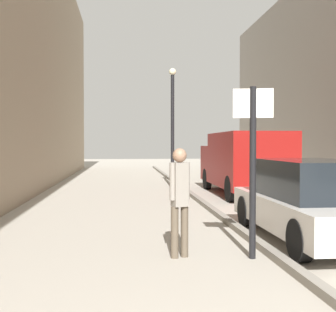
% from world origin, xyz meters
% --- Properties ---
extents(ground_plane, '(80.00, 80.00, 0.00)m').
position_xyz_m(ground_plane, '(0.00, 12.00, 0.00)').
color(ground_plane, '#A8A093').
extents(kerb_strip, '(0.16, 40.00, 0.12)m').
position_xyz_m(kerb_strip, '(1.58, 12.00, 0.06)').
color(kerb_strip, gray).
rests_on(kerb_strip, ground_plane).
extents(pedestrian_main_foreground, '(0.32, 0.24, 1.67)m').
position_xyz_m(pedestrian_main_foreground, '(0.16, 5.58, 0.97)').
color(pedestrian_main_foreground, brown).
rests_on(pedestrian_main_foreground, ground_plane).
extents(delivery_van, '(2.06, 5.48, 2.12)m').
position_xyz_m(delivery_van, '(3.43, 13.72, 1.16)').
color(delivery_van, maroon).
rests_on(delivery_van, ground_plane).
extents(parked_car, '(1.85, 4.20, 1.45)m').
position_xyz_m(parked_car, '(2.71, 6.57, 0.71)').
color(parked_car, silver).
rests_on(parked_car, ground_plane).
extents(street_sign_post, '(0.59, 0.17, 2.60)m').
position_xyz_m(street_sign_post, '(1.26, 5.41, 1.55)').
color(street_sign_post, black).
rests_on(street_sign_post, ground_plane).
extents(lamp_post, '(0.28, 0.28, 4.76)m').
position_xyz_m(lamp_post, '(1.26, 16.34, 2.72)').
color(lamp_post, black).
rests_on(lamp_post, ground_plane).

